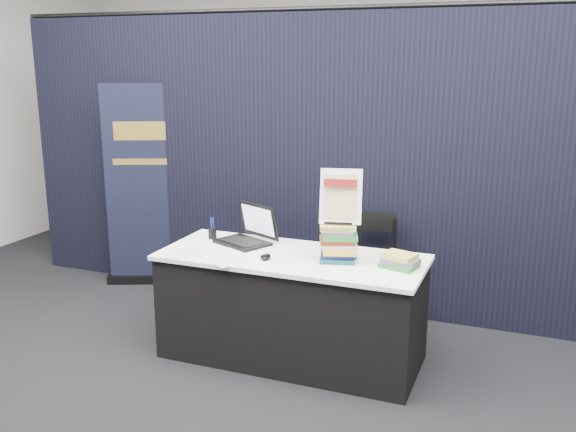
# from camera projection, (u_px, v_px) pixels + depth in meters

# --- Properties ---
(floor) EXTENTS (8.00, 8.00, 0.00)m
(floor) POSITION_uv_depth(u_px,v_px,m) (260.00, 394.00, 4.03)
(floor) COLOR black
(floor) RESTS_ON ground
(wall_back) EXTENTS (8.00, 0.02, 3.50)m
(wall_back) POSITION_uv_depth(u_px,v_px,m) (403.00, 85.00, 7.21)
(wall_back) COLOR beige
(wall_back) RESTS_ON floor
(drape_partition) EXTENTS (6.00, 0.08, 2.40)m
(drape_partition) POSITION_uv_depth(u_px,v_px,m) (339.00, 166.00, 5.18)
(drape_partition) COLOR black
(drape_partition) RESTS_ON floor
(display_table) EXTENTS (1.80, 0.75, 0.75)m
(display_table) POSITION_uv_depth(u_px,v_px,m) (292.00, 307.00, 4.43)
(display_table) COLOR black
(display_table) RESTS_ON floor
(laptop) EXTENTS (0.44, 0.43, 0.28)m
(laptop) POSITION_uv_depth(u_px,v_px,m) (245.00, 234.00, 4.63)
(laptop) COLOR black
(laptop) RESTS_ON display_table
(mouse) EXTENTS (0.09, 0.12, 0.03)m
(mouse) POSITION_uv_depth(u_px,v_px,m) (266.00, 257.00, 4.25)
(mouse) COLOR black
(mouse) RESTS_ON display_table
(brochure_left) EXTENTS (0.36, 0.31, 0.00)m
(brochure_left) POSITION_uv_depth(u_px,v_px,m) (190.00, 254.00, 4.37)
(brochure_left) COLOR silver
(brochure_left) RESTS_ON display_table
(brochure_mid) EXTENTS (0.41, 0.38, 0.00)m
(brochure_mid) POSITION_uv_depth(u_px,v_px,m) (225.00, 259.00, 4.27)
(brochure_mid) COLOR white
(brochure_mid) RESTS_ON display_table
(brochure_right) EXTENTS (0.35, 0.31, 0.00)m
(brochure_right) POSITION_uv_depth(u_px,v_px,m) (249.00, 251.00, 4.44)
(brochure_right) COLOR white
(brochure_right) RESTS_ON display_table
(pen_cup) EXTENTS (0.06, 0.06, 0.08)m
(pen_cup) POSITION_uv_depth(u_px,v_px,m) (212.00, 233.00, 4.73)
(pen_cup) COLOR black
(pen_cup) RESTS_ON display_table
(book_stack_tall) EXTENTS (0.27, 0.23, 0.25)m
(book_stack_tall) POSITION_uv_depth(u_px,v_px,m) (338.00, 243.00, 4.20)
(book_stack_tall) COLOR #164554
(book_stack_tall) RESTS_ON display_table
(book_stack_short) EXTENTS (0.26, 0.23, 0.09)m
(book_stack_short) POSITION_uv_depth(u_px,v_px,m) (400.00, 260.00, 4.08)
(book_stack_short) COLOR #227F33
(book_stack_short) RESTS_ON display_table
(info_sign) EXTENTS (0.29, 0.17, 0.37)m
(info_sign) POSITION_uv_depth(u_px,v_px,m) (341.00, 197.00, 4.15)
(info_sign) COLOR black
(info_sign) RESTS_ON book_stack_tall
(pullup_banner) EXTENTS (0.75, 0.39, 1.83)m
(pullup_banner) POSITION_uv_depth(u_px,v_px,m) (147.00, 198.00, 5.82)
(pullup_banner) COLOR black
(pullup_banner) RESTS_ON floor
(stacking_chair) EXTENTS (0.45, 0.46, 0.89)m
(stacking_chair) POSITION_uv_depth(u_px,v_px,m) (365.00, 266.00, 4.93)
(stacking_chair) COLOR black
(stacking_chair) RESTS_ON floor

